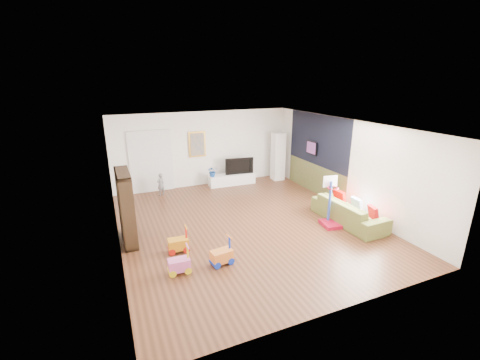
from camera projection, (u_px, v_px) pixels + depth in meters
name	position (u px, v px, depth m)	size (l,w,h in m)	color
floor	(246.00, 224.00, 8.79)	(6.50, 7.50, 0.00)	brown
ceiling	(246.00, 125.00, 7.96)	(6.50, 7.50, 0.00)	white
wall_back	(204.00, 149.00, 11.66)	(6.50, 0.00, 2.70)	white
wall_front	(343.00, 241.00, 5.09)	(6.50, 0.00, 2.70)	white
wall_left	(113.00, 194.00, 7.16)	(0.00, 7.50, 2.70)	white
wall_right	(345.00, 164.00, 9.60)	(0.00, 7.50, 2.70)	white
navy_accent	(317.00, 140.00, 10.66)	(0.01, 3.20, 1.70)	black
olive_wainscot	(315.00, 179.00, 11.07)	(0.01, 3.20, 1.00)	brown
doorway	(151.00, 162.00, 11.00)	(1.45, 0.06, 2.10)	white
painting_back	(197.00, 144.00, 11.47)	(0.62, 0.06, 0.92)	gold
artwork_right	(312.00, 148.00, 10.90)	(0.04, 0.56, 0.46)	#7F3F8C
media_console	(232.00, 179.00, 11.98)	(1.75, 0.44, 0.41)	white
tall_cabinet	(278.00, 156.00, 12.38)	(0.43, 0.43, 1.85)	white
bookshelf	(126.00, 207.00, 7.64)	(0.31, 1.20, 1.76)	#302012
sofa	(348.00, 212.00, 8.80)	(2.20, 0.86, 0.64)	olive
basketball_hoop	(333.00, 202.00, 8.47)	(0.47, 0.57, 1.36)	#AB0C2A
ride_on_yellow	(178.00, 240.00, 7.31)	(0.45, 0.28, 0.60)	orange
ride_on_orange	(222.00, 251.00, 6.81)	(0.46, 0.28, 0.61)	orange
ride_on_pink	(179.00, 260.00, 6.51)	(0.44, 0.27, 0.59)	#DD5EAD
child	(161.00, 184.00, 10.82)	(0.28, 0.18, 0.77)	slate
tv	(239.00, 165.00, 11.93)	(1.06, 0.14, 0.61)	black
vase_plant	(213.00, 171.00, 11.55)	(0.37, 0.32, 0.41)	#154394
pillow_left	(373.00, 213.00, 8.26)	(0.09, 0.36, 0.36)	#AD0F12
pillow_center	(357.00, 204.00, 8.81)	(0.10, 0.37, 0.37)	white
pillow_right	(339.00, 197.00, 9.37)	(0.10, 0.39, 0.39)	#BF0600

